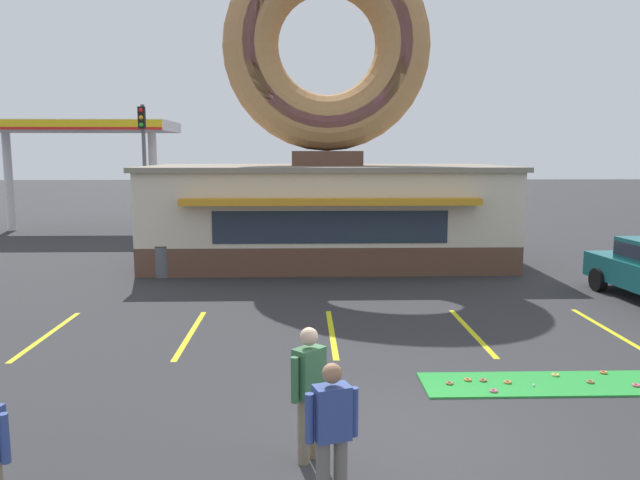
{
  "coord_description": "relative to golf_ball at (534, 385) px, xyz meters",
  "views": [
    {
      "loc": [
        -1.55,
        -7.88,
        3.82
      ],
      "look_at": [
        -1.18,
        5.0,
        2.0
      ],
      "focal_mm": 35.0,
      "sensor_mm": 36.0,
      "label": 1
    }
  ],
  "objects": [
    {
      "name": "ground_plane",
      "position": [
        -2.22,
        -1.76,
        -0.05
      ],
      "size": [
        160.0,
        160.0,
        0.0
      ],
      "primitive_type": "plane",
      "color": "#2D2D30"
    },
    {
      "name": "donut_shop_building",
      "position": [
        -2.91,
        12.19,
        3.69
      ],
      "size": [
        12.3,
        6.75,
        10.96
      ],
      "color": "brown",
      "rests_on": "ground"
    },
    {
      "name": "putting_mat",
      "position": [
        0.21,
        0.14,
        -0.04
      ],
      "size": [
        4.02,
        1.11,
        0.03
      ],
      "primitive_type": "cube",
      "color": "green",
      "rests_on": "ground"
    },
    {
      "name": "mini_donut_near_left",
      "position": [
        -1.35,
        0.14,
        -0.0
      ],
      "size": [
        0.13,
        0.13,
        0.04
      ],
      "primitive_type": "torus",
      "color": "#A5724C",
      "rests_on": "putting_mat"
    },
    {
      "name": "mini_donut_near_right",
      "position": [
        -0.73,
        -0.22,
        -0.0
      ],
      "size": [
        0.13,
        0.13,
        0.04
      ],
      "primitive_type": "torus",
      "color": "#D8667F",
      "rests_on": "putting_mat"
    },
    {
      "name": "mini_donut_mid_left",
      "position": [
        -1.01,
        0.28,
        -0.0
      ],
      "size": [
        0.13,
        0.13,
        0.04
      ],
      "primitive_type": "torus",
      "color": "#D17F47",
      "rests_on": "putting_mat"
    },
    {
      "name": "mini_donut_mid_centre",
      "position": [
        -0.38,
        0.15,
        -0.0
      ],
      "size": [
        0.13,
        0.13,
        0.04
      ],
      "primitive_type": "torus",
      "color": "#D17F47",
      "rests_on": "putting_mat"
    },
    {
      "name": "mini_donut_mid_right",
      "position": [
        0.55,
        0.47,
        -0.0
      ],
      "size": [
        0.13,
        0.13,
        0.04
      ],
      "primitive_type": "torus",
      "color": "#E5C666",
      "rests_on": "putting_mat"
    },
    {
      "name": "mini_donut_far_left",
      "position": [
        1.68,
        -0.04,
        -0.0
      ],
      "size": [
        0.13,
        0.13,
        0.04
      ],
      "primitive_type": "torus",
      "color": "#D8667F",
      "rests_on": "putting_mat"
    },
    {
      "name": "mini_donut_far_centre",
      "position": [
        1.0,
        0.13,
        -0.0
      ],
      "size": [
        0.13,
        0.13,
        0.04
      ],
      "primitive_type": "torus",
      "color": "#A5724C",
      "rests_on": "putting_mat"
    },
    {
      "name": "mini_donut_far_right",
      "position": [
        1.43,
        0.56,
        -0.0
      ],
      "size": [
        0.13,
        0.13,
        0.04
      ],
      "primitive_type": "torus",
      "color": "#D17F47",
      "rests_on": "putting_mat"
    },
    {
      "name": "mini_donut_extra",
      "position": [
        -0.76,
        0.25,
        -0.0
      ],
      "size": [
        0.13,
        0.13,
        0.04
      ],
      "primitive_type": "torus",
      "color": "#A5724C",
      "rests_on": "putting_mat"
    },
    {
      "name": "golf_ball",
      "position": [
        0.0,
        0.0,
        0.0
      ],
      "size": [
        0.04,
        0.04,
        0.04
      ],
      "primitive_type": "sphere",
      "color": "white",
      "rests_on": "putting_mat"
    },
    {
      "name": "pedestrian_hooded_kid",
      "position": [
        -3.69,
        -2.3,
        0.9
      ],
      "size": [
        0.44,
        0.46,
        1.71
      ],
      "color": "#7F7056",
      "rests_on": "ground"
    },
    {
      "name": "pedestrian_leather_jacket_man",
      "position": [
        -3.46,
        -3.38,
        0.85
      ],
      "size": [
        0.57,
        0.34,
        1.63
      ],
      "color": "slate",
      "rests_on": "ground"
    },
    {
      "name": "trash_bin",
      "position": [
        -8.09,
        9.46,
        0.45
      ],
      "size": [
        0.57,
        0.57,
        0.97
      ],
      "color": "#51565B",
      "rests_on": "ground"
    },
    {
      "name": "traffic_light_pole",
      "position": [
        -10.46,
        17.13,
        3.66
      ],
      "size": [
        0.28,
        0.47,
        5.8
      ],
      "color": "#595B60",
      "rests_on": "ground"
    },
    {
      "name": "gas_station_canopy",
      "position": [
        -14.56,
        21.16,
        4.81
      ],
      "size": [
        9.0,
        4.46,
        5.3
      ],
      "color": "silver",
      "rests_on": "ground"
    },
    {
      "name": "parking_stripe_far_left",
      "position": [
        -9.15,
        3.24,
        -0.05
      ],
      "size": [
        0.12,
        3.6,
        0.01
      ],
      "primitive_type": "cube",
      "color": "yellow",
      "rests_on": "ground"
    },
    {
      "name": "parking_stripe_left",
      "position": [
        -6.15,
        3.24,
        -0.05
      ],
      "size": [
        0.12,
        3.6,
        0.01
      ],
      "primitive_type": "cube",
      "color": "yellow",
      "rests_on": "ground"
    },
    {
      "name": "parking_stripe_mid_left",
      "position": [
        -3.15,
        3.24,
        -0.05
      ],
      "size": [
        0.12,
        3.6,
        0.01
      ],
      "primitive_type": "cube",
      "color": "yellow",
      "rests_on": "ground"
    },
    {
      "name": "parking_stripe_centre",
      "position": [
        -0.15,
        3.24,
        -0.05
      ],
      "size": [
        0.12,
        3.6,
        0.01
      ],
      "primitive_type": "cube",
      "color": "yellow",
      "rests_on": "ground"
    },
    {
      "name": "parking_stripe_mid_right",
      "position": [
        2.85,
        3.24,
        -0.05
      ],
      "size": [
        0.12,
        3.6,
        0.01
      ],
      "primitive_type": "cube",
      "color": "yellow",
      "rests_on": "ground"
    }
  ]
}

